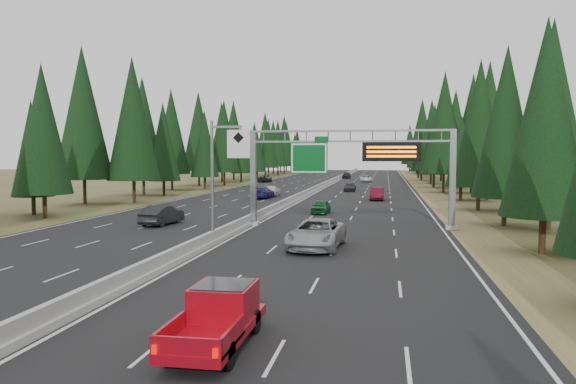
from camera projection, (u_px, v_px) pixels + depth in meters
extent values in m
cube|color=black|center=(316.00, 191.00, 90.70)|extent=(32.00, 260.00, 0.08)
cube|color=olive|center=(429.00, 192.00, 87.65)|extent=(3.60, 260.00, 0.06)
cube|color=#4D4C23|center=(210.00, 190.00, 93.75)|extent=(3.60, 260.00, 0.06)
cube|color=#979892|center=(316.00, 190.00, 90.68)|extent=(0.70, 260.00, 0.30)
cube|color=#979892|center=(316.00, 188.00, 90.66)|extent=(0.30, 260.00, 0.60)
cube|color=slate|center=(253.00, 178.00, 46.14)|extent=(0.45, 0.45, 7.80)
cube|color=#979892|center=(254.00, 223.00, 46.39)|extent=(0.90, 0.90, 0.30)
cube|color=slate|center=(453.00, 180.00, 43.43)|extent=(0.45, 0.45, 7.80)
cube|color=#979892|center=(452.00, 228.00, 43.67)|extent=(0.90, 0.90, 0.30)
cube|color=slate|center=(350.00, 131.00, 44.53)|extent=(15.85, 0.35, 0.16)
cube|color=slate|center=(350.00, 141.00, 44.59)|extent=(15.85, 0.35, 0.16)
cube|color=#054C19|center=(309.00, 158.00, 44.99)|extent=(3.00, 0.10, 2.50)
cube|color=silver|center=(309.00, 158.00, 44.93)|extent=(2.85, 0.02, 2.35)
cube|color=#054C19|center=(321.00, 139.00, 44.72)|extent=(1.10, 0.10, 0.45)
cube|color=black|center=(391.00, 152.00, 43.80)|extent=(4.50, 0.40, 1.50)
cube|color=orange|center=(391.00, 147.00, 43.56)|extent=(3.80, 0.02, 0.18)
cube|color=orange|center=(391.00, 152.00, 43.58)|extent=(3.80, 0.02, 0.18)
cube|color=orange|center=(391.00, 156.00, 43.60)|extent=(3.80, 0.02, 0.18)
cylinder|color=slate|center=(212.00, 183.00, 36.36)|extent=(0.20, 0.20, 8.00)
cube|color=#979892|center=(213.00, 242.00, 36.62)|extent=(0.50, 0.50, 0.20)
cube|color=slate|center=(227.00, 127.00, 35.96)|extent=(2.00, 0.15, 0.15)
cube|color=silver|center=(239.00, 144.00, 35.77)|extent=(1.50, 0.06, 1.80)
cylinder|color=black|center=(542.00, 235.00, 33.31)|extent=(0.40, 0.40, 2.23)
cone|color=black|center=(546.00, 117.00, 32.86)|extent=(5.03, 5.03, 11.73)
cylinder|color=black|center=(504.00, 212.00, 46.46)|extent=(0.40, 0.40, 2.38)
cone|color=black|center=(506.00, 121.00, 45.97)|extent=(5.36, 5.36, 12.50)
cylinder|color=black|center=(549.00, 214.00, 43.79)|extent=(0.40, 0.40, 2.62)
cone|color=black|center=(552.00, 108.00, 43.26)|extent=(5.90, 5.90, 13.78)
cylinder|color=black|center=(478.00, 198.00, 59.39)|extent=(0.40, 0.40, 2.55)
cone|color=black|center=(480.00, 123.00, 58.86)|extent=(5.75, 5.75, 13.41)
cylinder|color=black|center=(508.00, 199.00, 58.71)|extent=(0.40, 0.40, 2.52)
cone|color=black|center=(510.00, 124.00, 58.19)|extent=(5.67, 5.67, 13.24)
cylinder|color=black|center=(461.00, 194.00, 72.83)|extent=(0.40, 0.40, 1.77)
cone|color=black|center=(461.00, 151.00, 72.46)|extent=(3.98, 3.98, 9.29)
cylinder|color=black|center=(487.00, 189.00, 73.06)|extent=(0.40, 0.40, 2.89)
cone|color=black|center=(489.00, 120.00, 72.46)|extent=(6.49, 6.49, 15.15)
cylinder|color=black|center=(443.00, 183.00, 87.40)|extent=(0.40, 0.40, 3.01)
cone|color=black|center=(444.00, 122.00, 86.78)|extent=(6.78, 6.78, 15.82)
cylinder|color=black|center=(471.00, 183.00, 87.31)|extent=(0.40, 0.40, 2.96)
cone|color=black|center=(473.00, 124.00, 86.70)|extent=(6.66, 6.66, 15.53)
cylinder|color=black|center=(434.00, 181.00, 101.31)|extent=(0.40, 0.40, 2.42)
cone|color=black|center=(434.00, 139.00, 100.82)|extent=(5.44, 5.44, 12.70)
cylinder|color=black|center=(454.00, 180.00, 99.69)|extent=(0.40, 0.40, 2.80)
cone|color=black|center=(455.00, 131.00, 99.11)|extent=(6.29, 6.29, 14.69)
cylinder|color=black|center=(431.00, 177.00, 114.48)|extent=(0.40, 0.40, 2.76)
cone|color=black|center=(432.00, 135.00, 113.91)|extent=(6.22, 6.22, 14.51)
cylinder|color=black|center=(450.00, 178.00, 114.03)|extent=(0.40, 0.40, 2.54)
cone|color=black|center=(451.00, 139.00, 113.51)|extent=(5.72, 5.72, 13.34)
cylinder|color=black|center=(421.00, 174.00, 127.90)|extent=(0.40, 0.40, 3.00)
cone|color=black|center=(422.00, 133.00, 127.29)|extent=(6.75, 6.75, 15.76)
cylinder|color=black|center=(441.00, 177.00, 126.99)|extent=(0.40, 0.40, 1.97)
cone|color=black|center=(441.00, 149.00, 126.58)|extent=(4.43, 4.43, 10.35)
cylinder|color=black|center=(418.00, 175.00, 141.54)|extent=(0.40, 0.40, 1.85)
cone|color=black|center=(419.00, 152.00, 141.16)|extent=(4.17, 4.17, 9.72)
cylinder|color=black|center=(441.00, 173.00, 139.37)|extent=(0.40, 0.40, 2.75)
cone|color=black|center=(441.00, 138.00, 138.80)|extent=(6.20, 6.20, 14.46)
cylinder|color=black|center=(421.00, 173.00, 156.80)|extent=(0.40, 0.40, 1.92)
cone|color=black|center=(421.00, 151.00, 156.41)|extent=(4.33, 4.33, 10.10)
cylinder|color=black|center=(434.00, 172.00, 155.25)|extent=(0.40, 0.40, 2.19)
cone|color=black|center=(434.00, 148.00, 154.80)|extent=(4.92, 4.92, 11.49)
cylinder|color=black|center=(417.00, 170.00, 170.83)|extent=(0.40, 0.40, 2.48)
cone|color=black|center=(417.00, 145.00, 170.32)|extent=(5.59, 5.59, 13.04)
cylinder|color=black|center=(433.00, 171.00, 167.17)|extent=(0.40, 0.40, 2.21)
cone|color=black|center=(433.00, 148.00, 166.72)|extent=(4.98, 4.98, 11.61)
cylinder|color=black|center=(416.00, 169.00, 182.97)|extent=(0.40, 0.40, 2.72)
cone|color=black|center=(417.00, 143.00, 182.41)|extent=(6.13, 6.13, 14.30)
cylinder|color=black|center=(425.00, 169.00, 181.21)|extent=(0.40, 0.40, 2.47)
cone|color=black|center=(425.00, 145.00, 180.70)|extent=(5.57, 5.57, 12.99)
cylinder|color=black|center=(409.00, 168.00, 197.07)|extent=(0.40, 0.40, 2.67)
cone|color=black|center=(410.00, 144.00, 196.52)|extent=(6.01, 6.01, 14.03)
cylinder|color=black|center=(422.00, 169.00, 197.11)|extent=(0.40, 0.40, 2.26)
cone|color=black|center=(422.00, 148.00, 196.64)|extent=(5.09, 5.09, 11.87)
cylinder|color=black|center=(45.00, 206.00, 51.80)|extent=(0.40, 0.40, 2.28)
cone|color=black|center=(43.00, 129.00, 51.33)|extent=(5.14, 5.14, 11.99)
cylinder|color=black|center=(34.00, 206.00, 55.28)|extent=(0.40, 0.40, 1.81)
cone|color=black|center=(32.00, 148.00, 54.91)|extent=(4.07, 4.07, 9.49)
cylinder|color=black|center=(134.00, 192.00, 68.21)|extent=(0.40, 0.40, 2.84)
cone|color=black|center=(133.00, 118.00, 67.63)|extent=(6.38, 6.38, 14.89)
cylinder|color=black|center=(85.00, 192.00, 67.10)|extent=(0.40, 0.40, 3.01)
cone|color=black|center=(83.00, 113.00, 66.48)|extent=(6.77, 6.77, 15.79)
cylinder|color=black|center=(164.00, 188.00, 81.28)|extent=(0.40, 0.40, 2.16)
cone|color=black|center=(163.00, 142.00, 80.83)|extent=(4.85, 4.85, 11.33)
cylinder|color=black|center=(144.00, 186.00, 82.47)|extent=(0.40, 0.40, 2.77)
cone|color=black|center=(143.00, 126.00, 81.90)|extent=(6.24, 6.24, 14.56)
cylinder|color=black|center=(205.00, 183.00, 95.57)|extent=(0.40, 0.40, 2.16)
cone|color=black|center=(205.00, 143.00, 95.13)|extent=(4.87, 4.87, 11.35)
cylinder|color=black|center=(172.00, 182.00, 94.52)|extent=(0.40, 0.40, 2.72)
cone|color=black|center=(171.00, 131.00, 93.96)|extent=(6.12, 6.12, 14.28)
cylinder|color=black|center=(224.00, 179.00, 107.58)|extent=(0.40, 0.40, 2.63)
cone|color=black|center=(224.00, 136.00, 107.04)|extent=(5.91, 5.91, 13.79)
cylinder|color=black|center=(199.00, 178.00, 108.20)|extent=(0.40, 0.40, 2.89)
cone|color=black|center=(199.00, 131.00, 107.60)|extent=(6.51, 6.51, 15.19)
cylinder|color=black|center=(241.00, 178.00, 122.43)|extent=(0.40, 0.40, 1.94)
cone|color=black|center=(241.00, 150.00, 122.04)|extent=(4.37, 4.37, 10.19)
cylinder|color=black|center=(222.00, 176.00, 121.95)|extent=(0.40, 0.40, 2.78)
cone|color=black|center=(222.00, 136.00, 121.38)|extent=(6.25, 6.25, 14.59)
cylinder|color=black|center=(257.00, 176.00, 134.08)|extent=(0.40, 0.40, 1.91)
cone|color=black|center=(257.00, 151.00, 133.69)|extent=(4.29, 4.29, 10.02)
cylinder|color=black|center=(234.00, 173.00, 133.89)|extent=(0.40, 0.40, 3.02)
cone|color=black|center=(234.00, 134.00, 133.27)|extent=(6.79, 6.79, 15.84)
cylinder|color=black|center=(268.00, 172.00, 150.45)|extent=(0.40, 0.40, 2.51)
cone|color=black|center=(268.00, 143.00, 149.94)|extent=(5.65, 5.65, 13.17)
cylinder|color=black|center=(255.00, 173.00, 148.44)|extent=(0.40, 0.40, 2.36)
cone|color=black|center=(254.00, 145.00, 147.96)|extent=(5.31, 5.31, 12.39)
cylinder|color=black|center=(278.00, 171.00, 161.39)|extent=(0.40, 0.40, 2.57)
cone|color=black|center=(278.00, 143.00, 160.86)|extent=(5.79, 5.79, 13.51)
cylinder|color=black|center=(265.00, 170.00, 161.94)|extent=(0.40, 0.40, 2.94)
cone|color=black|center=(265.00, 138.00, 161.34)|extent=(6.62, 6.62, 15.44)
cylinder|color=black|center=(284.00, 169.00, 177.13)|extent=(0.40, 0.40, 2.95)
cone|color=black|center=(284.00, 140.00, 176.52)|extent=(6.65, 6.65, 15.51)
cylinder|color=black|center=(273.00, 170.00, 175.48)|extent=(0.40, 0.40, 2.72)
cone|color=black|center=(273.00, 142.00, 174.92)|extent=(6.11, 6.11, 14.26)
cylinder|color=black|center=(295.00, 169.00, 191.48)|extent=(0.40, 0.40, 2.14)
cone|color=black|center=(295.00, 150.00, 191.04)|extent=(4.82, 4.82, 11.25)
cylinder|color=black|center=(281.00, 169.00, 189.23)|extent=(0.40, 0.40, 2.21)
cone|color=black|center=(281.00, 149.00, 188.77)|extent=(4.98, 4.98, 11.63)
cylinder|color=black|center=(297.00, 168.00, 201.74)|extent=(0.40, 0.40, 2.45)
cone|color=black|center=(297.00, 147.00, 201.23)|extent=(5.52, 5.52, 12.88)
cylinder|color=black|center=(286.00, 167.00, 204.42)|extent=(0.40, 0.40, 2.91)
cone|color=black|center=(286.00, 142.00, 203.83)|extent=(6.55, 6.55, 15.28)
imported|color=#9C9CA0|center=(316.00, 234.00, 34.79)|extent=(3.43, 6.71, 1.81)
cylinder|color=black|center=(170.00, 352.00, 15.42)|extent=(0.29, 0.77, 0.77)
cylinder|color=black|center=(227.00, 356.00, 15.14)|extent=(0.29, 0.77, 0.77)
cylinder|color=black|center=(206.00, 319.00, 18.53)|extent=(0.29, 0.77, 0.77)
cylinder|color=black|center=(254.00, 321.00, 18.25)|extent=(0.29, 0.77, 0.77)
cube|color=#AA0A18|center=(216.00, 330.00, 16.87)|extent=(1.92, 5.37, 0.29)
cube|color=#AA0A18|center=(224.00, 301.00, 17.68)|extent=(1.82, 2.11, 1.05)
cube|color=black|center=(224.00, 292.00, 17.66)|extent=(1.63, 1.82, 0.53)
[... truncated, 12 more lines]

